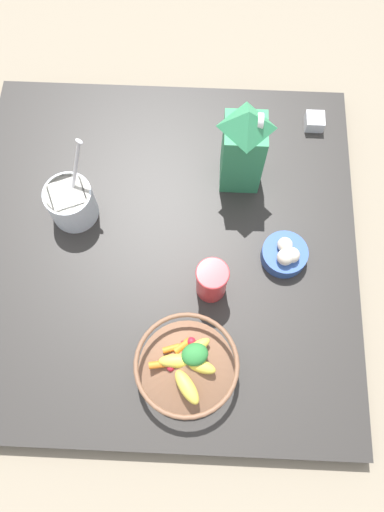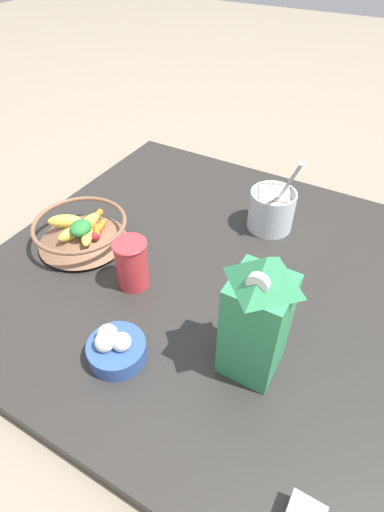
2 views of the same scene
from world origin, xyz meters
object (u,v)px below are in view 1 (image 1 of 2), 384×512
(fruit_bowl, at_px, (187,366))
(milk_carton, at_px, (243,147))
(drinking_cup, at_px, (212,281))
(garlic_bowl, at_px, (285,254))
(spice_jar, at_px, (314,122))
(yogurt_tub, at_px, (71,202))

(fruit_bowl, relative_size, milk_carton, 0.85)
(drinking_cup, bearing_deg, garlic_bowl, -63.78)
(milk_carton, bearing_deg, spice_jar, -50.48)
(milk_carton, bearing_deg, yogurt_tub, 106.75)
(drinking_cup, height_order, garlic_bowl, drinking_cup)
(drinking_cup, distance_m, spice_jar, 0.52)
(yogurt_tub, bearing_deg, milk_carton, -73.25)
(drinking_cup, xyz_separation_m, spice_jar, (0.45, -0.25, -0.04))
(milk_carton, relative_size, garlic_bowl, 2.42)
(fruit_bowl, height_order, drinking_cup, drinking_cup)
(milk_carton, bearing_deg, fruit_bowl, 167.51)
(spice_jar, relative_size, garlic_bowl, 0.44)
(fruit_bowl, relative_size, spice_jar, 4.65)
(spice_jar, distance_m, garlic_bowl, 0.38)
(milk_carton, distance_m, drinking_cup, 0.31)
(fruit_bowl, height_order, garlic_bowl, fruit_bowl)
(yogurt_tub, height_order, spice_jar, yogurt_tub)
(fruit_bowl, distance_m, milk_carton, 0.50)
(drinking_cup, height_order, spice_jar, drinking_cup)
(yogurt_tub, distance_m, spice_jar, 0.65)
(yogurt_tub, height_order, drinking_cup, yogurt_tub)
(drinking_cup, xyz_separation_m, garlic_bowl, (0.08, -0.17, -0.03))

